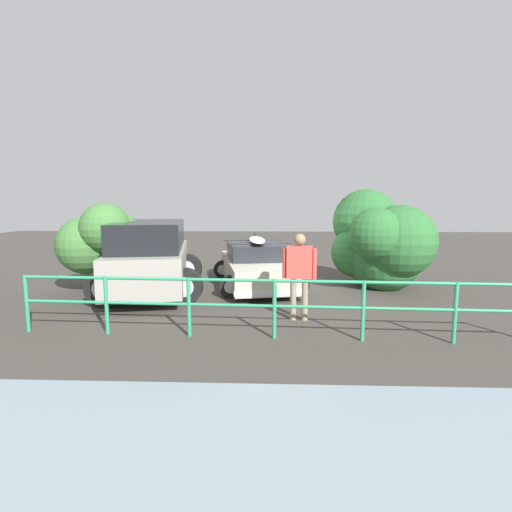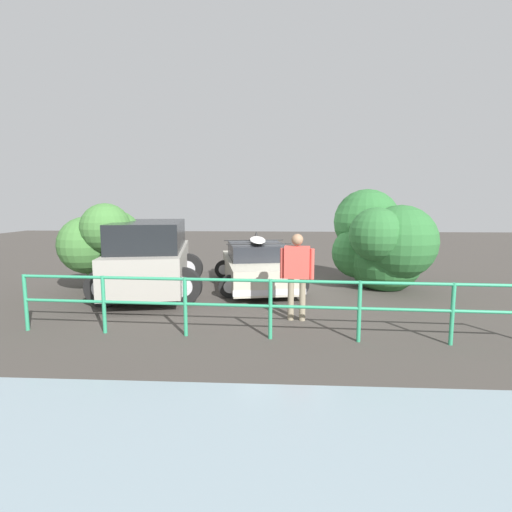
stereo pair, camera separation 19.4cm
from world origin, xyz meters
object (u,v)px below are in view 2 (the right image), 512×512
object	(u,v)px
bush_near_right	(102,243)
person_bystander	(297,269)
sedan_car	(257,266)
suv_car	(151,256)
bush_near_left	(381,246)

from	to	relation	value
bush_near_right	person_bystander	bearing A→B (deg)	154.22
sedan_car	suv_car	size ratio (longest dim) A/B	0.97
sedan_car	bush_near_left	world-z (taller)	bush_near_left
sedan_car	person_bystander	world-z (taller)	person_bystander
suv_car	person_bystander	size ratio (longest dim) A/B	2.65
suv_car	sedan_car	bearing A→B (deg)	-158.59
suv_car	bush_near_right	world-z (taller)	bush_near_right
person_bystander	bush_near_left	xyz separation A→B (m)	(-2.48, -3.23, 0.13)
bush_near_left	bush_near_right	xyz separation A→B (m)	(7.60, 0.75, 0.12)
person_bystander	bush_near_left	size ratio (longest dim) A/B	0.57
bush_near_right	bush_near_left	bearing A→B (deg)	-174.35
sedan_car	bush_near_right	xyz separation A→B (m)	(4.13, 0.91, 0.73)
suv_car	person_bystander	xyz separation A→B (m)	(-3.75, 2.31, 0.08)
bush_near_right	suv_car	bearing A→B (deg)	173.11
person_bystander	bush_near_right	xyz separation A→B (m)	(5.13, -2.48, 0.25)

